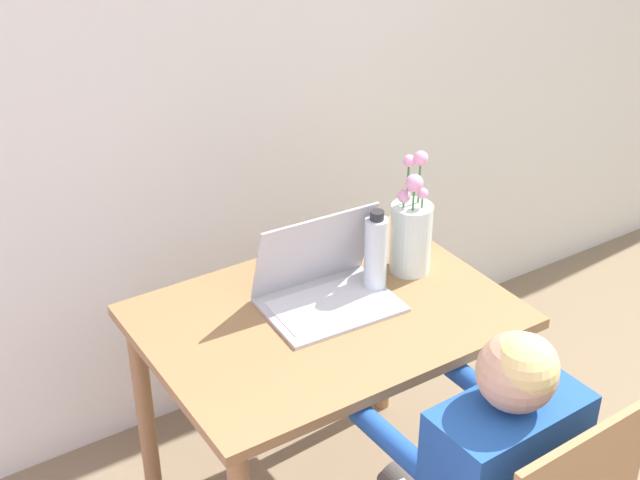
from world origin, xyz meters
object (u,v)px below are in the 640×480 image
Objects in this scene: flower_vase at (411,232)px; laptop at (324,282)px; person_seated at (487,464)px; water_bottle at (376,253)px.

laptop is at bearing -179.74° from flower_vase.
person_seated is 0.72m from flower_vase.
water_bottle is (-0.14, -0.03, -0.01)m from flower_vase.
laptop is 1.01× the size of flower_vase.
person_seated reaches higher than laptop.
flower_vase is 0.15m from water_bottle.
laptop is 0.16m from water_bottle.
person_seated reaches higher than water_bottle.
flower_vase is at bearing 11.80° from water_bottle.
water_bottle is (0.15, -0.03, 0.06)m from laptop.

